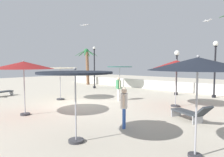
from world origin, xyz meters
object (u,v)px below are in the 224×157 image
patio_umbrella_3 (198,64)px  guest_1 (124,104)px  lamp_post_1 (177,65)px  seagull_0 (207,21)px  patio_umbrella_2 (60,70)px  seagull_1 (84,25)px  lamp_post_0 (215,63)px  lamp_post_2 (94,66)px  patio_umbrella_4 (120,68)px  guest_0 (118,86)px  lounge_chair_2 (191,112)px  lounge_chair_1 (0,91)px  patio_umbrella_1 (176,65)px  palm_tree_0 (87,62)px  patio_umbrella_0 (24,66)px  patio_umbrella_5 (75,77)px

patio_umbrella_3 → guest_1: (-2.87, 0.62, -1.51)m
lamp_post_1 → seagull_0: size_ratio=4.30×
patio_umbrella_2 → seagull_1: bearing=120.1°
seagull_0 → seagull_1: (-9.43, -4.33, 0.27)m
lamp_post_0 → lamp_post_2: size_ratio=0.97×
patio_umbrella_4 → seagull_1: size_ratio=2.15×
guest_0 → lounge_chair_2: bearing=-17.4°
patio_umbrella_2 → lounge_chair_1: bearing=-152.8°
patio_umbrella_3 → lounge_chair_1: bearing=179.4°
seagull_1 → lamp_post_2: bearing=106.5°
patio_umbrella_3 → lamp_post_2: bearing=146.6°
patio_umbrella_3 → lamp_post_2: lamp_post_2 is taller
patio_umbrella_3 → guest_1: patio_umbrella_3 is taller
lamp_post_2 → patio_umbrella_1: bearing=-16.4°
patio_umbrella_4 → guest_0: bearing=-51.3°
lamp_post_2 → lounge_chair_1: (-1.48, -8.42, -1.84)m
lamp_post_2 → lounge_chair_1: 8.75m
palm_tree_0 → seagull_1: size_ratio=3.72×
patio_umbrella_1 → guest_0: 4.06m
patio_umbrella_0 → lamp_post_1: lamp_post_1 is taller
lamp_post_2 → lounge_chair_1: lamp_post_2 is taller
patio_umbrella_2 → palm_tree_0: palm_tree_0 is taller
lounge_chair_1 → seagull_1: size_ratio=1.66×
patio_umbrella_1 → patio_umbrella_5: size_ratio=1.16×
patio_umbrella_3 → lounge_chair_2: bearing=111.8°
patio_umbrella_4 → lamp_post_2: size_ratio=0.59×
patio_umbrella_1 → patio_umbrella_4: bearing=150.0°
patio_umbrella_3 → lounge_chair_1: patio_umbrella_3 is taller
lounge_chair_1 → patio_umbrella_0: bearing=-9.8°
patio_umbrella_0 → seagull_1: 9.98m
patio_umbrella_2 → lamp_post_2: size_ratio=0.55×
patio_umbrella_1 → lounge_chair_1: patio_umbrella_1 is taller
seagull_1 → patio_umbrella_1: bearing=-7.5°
lamp_post_2 → guest_1: (10.11, -7.95, -1.30)m
patio_umbrella_5 → lamp_post_0: bearing=85.4°
lamp_post_1 → seagull_0: bearing=37.2°
patio_umbrella_2 → patio_umbrella_5: bearing=-30.1°
patio_umbrella_2 → lamp_post_0: bearing=46.1°
patio_umbrella_0 → lounge_chair_1: bearing=170.2°
lamp_post_0 → lamp_post_1: 2.71m
patio_umbrella_4 → seagull_1: (-1.47, -3.36, 4.03)m
patio_umbrella_0 → patio_umbrella_3: patio_umbrella_3 is taller
lamp_post_0 → lamp_post_1: size_ratio=1.16×
patio_umbrella_1 → seagull_1: 10.22m
lamp_post_0 → lounge_chair_2: size_ratio=2.14×
guest_1 → seagull_1: 12.58m
patio_umbrella_5 → lamp_post_2: bearing=134.4°
lamp_post_1 → seagull_1: seagull_1 is taller
patio_umbrella_5 → patio_umbrella_4: bearing=123.8°
guest_0 → patio_umbrella_2: bearing=-142.5°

